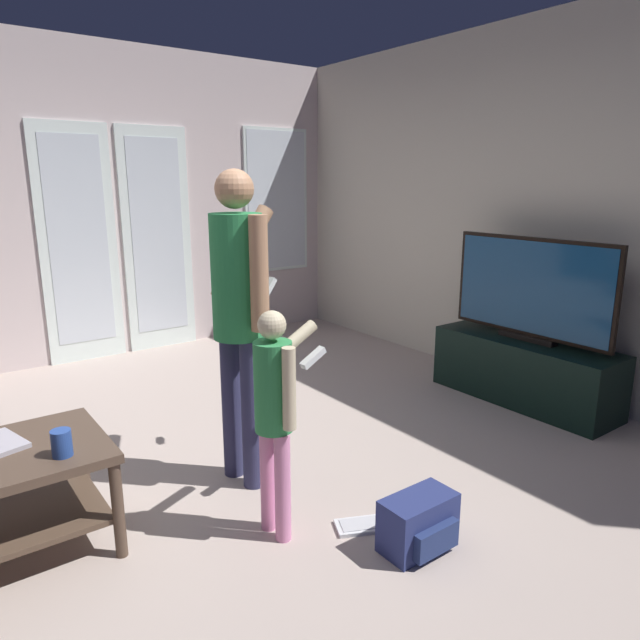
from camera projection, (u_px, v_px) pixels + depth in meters
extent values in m
cube|color=#BBA79C|center=(189.00, 497.00, 2.91)|extent=(5.69, 5.49, 0.02)
cube|color=beige|center=(43.00, 206.00, 4.70)|extent=(5.69, 0.06, 2.70)
cube|color=white|center=(79.00, 247.00, 4.89)|extent=(0.64, 0.02, 2.06)
cube|color=silver|center=(79.00, 241.00, 4.87)|extent=(0.48, 0.01, 1.76)
cube|color=white|center=(158.00, 242.00, 5.30)|extent=(0.64, 0.02, 2.06)
cube|color=silver|center=(158.00, 237.00, 5.27)|extent=(0.48, 0.01, 1.76)
cube|color=white|center=(277.00, 201.00, 5.97)|extent=(0.75, 0.02, 1.46)
cube|color=silver|center=(277.00, 201.00, 5.96)|extent=(0.69, 0.01, 1.40)
cube|color=beige|center=(536.00, 209.00, 4.21)|extent=(0.06, 5.49, 2.70)
cylinder|color=#4E3B2E|center=(118.00, 510.00, 2.39)|extent=(0.05, 0.05, 0.44)
cylinder|color=#4E3B2E|center=(83.00, 460.00, 2.81)|extent=(0.05, 0.05, 0.44)
cube|color=black|center=(524.00, 371.00, 4.10)|extent=(0.44, 1.31, 0.46)
cube|color=black|center=(614.00, 394.00, 3.59)|extent=(0.37, 0.02, 0.26)
cube|color=black|center=(527.00, 337.00, 4.04)|extent=(0.08, 0.43, 0.04)
cube|color=black|center=(532.00, 287.00, 3.96)|extent=(0.04, 1.22, 0.69)
cube|color=navy|center=(530.00, 287.00, 3.94)|extent=(0.00, 1.17, 0.64)
cylinder|color=#303053|center=(252.00, 415.00, 2.92)|extent=(0.11, 0.11, 0.79)
cylinder|color=#303053|center=(232.00, 406.00, 3.04)|extent=(0.11, 0.11, 0.79)
cylinder|color=#2D8B4C|center=(237.00, 277.00, 2.81)|extent=(0.26, 0.26, 0.62)
sphere|color=tan|center=(234.00, 189.00, 2.71)|extent=(0.19, 0.19, 0.19)
cylinder|color=tan|center=(259.00, 274.00, 2.68)|extent=(0.09, 0.09, 0.55)
cylinder|color=tan|center=(243.00, 252.00, 3.02)|extent=(0.41, 0.14, 0.49)
cube|color=white|center=(268.00, 289.00, 3.18)|extent=(0.11, 0.05, 0.13)
cylinder|color=pink|center=(283.00, 488.00, 2.50)|extent=(0.07, 0.07, 0.51)
cylinder|color=pink|center=(268.00, 478.00, 2.58)|extent=(0.07, 0.07, 0.51)
cylinder|color=#328D4D|center=(273.00, 387.00, 2.43)|extent=(0.17, 0.17, 0.40)
sphere|color=beige|center=(272.00, 325.00, 2.36)|extent=(0.12, 0.12, 0.12)
cylinder|color=beige|center=(289.00, 389.00, 2.34)|extent=(0.06, 0.06, 0.35)
cylinder|color=beige|center=(286.00, 348.00, 2.58)|extent=(0.34, 0.08, 0.21)
cube|color=white|center=(313.00, 358.00, 2.70)|extent=(0.14, 0.05, 0.09)
cube|color=navy|center=(418.00, 522.00, 2.47)|extent=(0.34, 0.18, 0.24)
cube|color=navy|center=(437.00, 540.00, 2.40)|extent=(0.24, 0.04, 0.12)
cube|color=white|center=(382.00, 523.00, 2.66)|extent=(0.45, 0.30, 0.02)
cube|color=silver|center=(383.00, 521.00, 2.65)|extent=(0.40, 0.26, 0.00)
cylinder|color=#264798|center=(62.00, 443.00, 2.30)|extent=(0.08, 0.08, 0.11)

